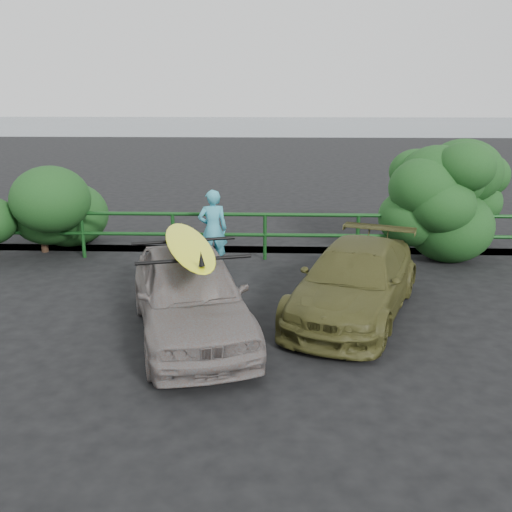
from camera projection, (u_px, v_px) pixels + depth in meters
The scene contains 10 objects.
ground at pixel (183, 362), 7.73m from camera, with size 80.00×80.00×0.00m, color black.
ocean at pixel (267, 124), 65.34m from camera, with size 200.00×200.00×0.00m, color slate.
guardrail at pixel (219, 236), 12.38m from camera, with size 14.00×0.08×1.04m, color #113E15, non-canonical shape.
shrub_left at pixel (8, 210), 12.81m from camera, with size 3.20×2.40×1.96m, color #1A451A, non-canonical shape.
shrub_right at pixel (448, 200), 12.48m from camera, with size 3.20×2.40×2.52m, color #1A451A, non-canonical shape.
sedan at pixel (190, 294), 8.42m from camera, with size 1.55×3.85×1.31m, color slate.
olive_vehicle at pixel (355, 281), 9.28m from camera, with size 1.60×3.94×1.14m, color #46451F.
man at pixel (213, 229), 11.66m from camera, with size 0.60×0.39×1.64m, color teal.
roof_rack at pixel (189, 250), 8.23m from camera, with size 1.59×1.11×0.05m, color black, non-canonical shape.
surfboard at pixel (189, 245), 8.21m from camera, with size 0.60×2.89×0.09m, color #F2FF1A.
Camera 1 is at (1.25, -6.98, 3.53)m, focal length 40.00 mm.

